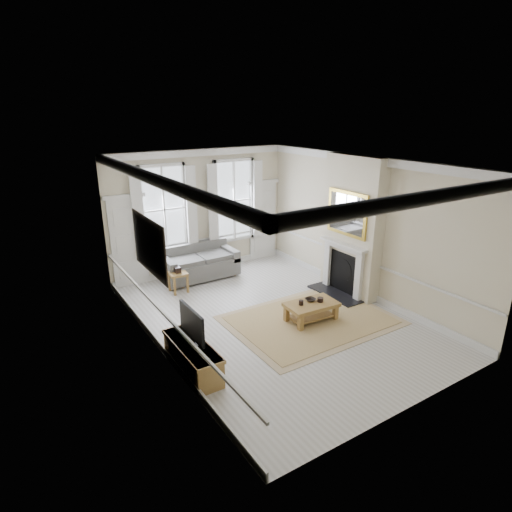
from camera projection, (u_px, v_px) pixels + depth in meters
floor at (273, 318)px, 9.47m from camera, size 7.20×7.20×0.00m
ceiling at (276, 162)px, 8.36m from camera, size 7.20×7.20×0.00m
back_wall at (200, 212)px, 11.79m from camera, size 5.20×0.00×5.20m
left_wall at (154, 269)px, 7.60m from camera, size 0.00×7.20×7.20m
right_wall at (364, 227)px, 10.23m from camera, size 0.00×7.20×7.20m
window_left at (164, 210)px, 11.15m from camera, size 1.26×0.20×2.20m
window_right at (234, 201)px, 12.21m from camera, size 1.26×0.20×2.20m
door_left at (129, 243)px, 10.89m from camera, size 0.90×0.08×2.30m
door_right at (263, 221)px, 12.97m from camera, size 0.90×0.08×2.30m
painting at (149, 245)px, 7.74m from camera, size 0.05×1.66×1.06m
chimney_breast at (352, 227)px, 10.30m from camera, size 0.35×1.70×3.38m
hearth at (335, 294)px, 10.64m from camera, size 0.55×1.50×0.05m
fireplace at (343, 266)px, 10.51m from camera, size 0.21×1.45×1.33m
mirror at (347, 214)px, 10.08m from camera, size 0.06×1.26×1.06m
sofa at (199, 264)px, 11.65m from camera, size 2.03×0.99×0.90m
side_table at (178, 277)px, 10.70m from camera, size 0.46×0.46×0.52m
rug at (311, 320)px, 9.37m from camera, size 3.50×2.60×0.02m
coffee_table at (311, 306)px, 9.26m from camera, size 1.16×0.73×0.42m
ceramic_pot_a at (301, 303)px, 9.13m from camera, size 0.10×0.10×0.10m
ceramic_pot_b at (320, 300)px, 9.28m from camera, size 0.13×0.13×0.09m
bowl at (310, 300)px, 9.33m from camera, size 0.23×0.23×0.06m
tv_stand at (193, 358)px, 7.49m from camera, size 0.48×1.50×0.53m
tv at (192, 324)px, 7.28m from camera, size 0.08×0.90×0.68m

